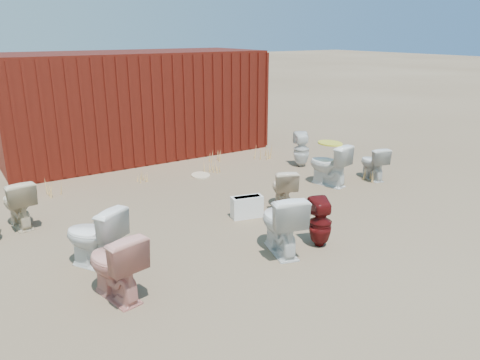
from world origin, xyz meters
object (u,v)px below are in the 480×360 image
toilet_back_beige_right (283,188)px  toilet_back_e (301,149)px  toilet_front_e (373,163)px  toilet_front_pink (115,265)px  toilet_back_beige_left (18,203)px  toilet_back_yellowlid (329,165)px  toilet_front_c (281,223)px  loose_tank (247,207)px  toilet_front_a (94,237)px  shipping_container (134,104)px  toilet_front_maroon (320,223)px

toilet_back_beige_right → toilet_back_e: (1.90, 1.78, 0.04)m
toilet_front_e → toilet_front_pink: bearing=28.9°
toilet_back_beige_left → toilet_back_yellowlid: toilet_back_yellowlid is taller
toilet_front_c → toilet_back_beige_left: 3.99m
loose_tank → toilet_front_a: bearing=-159.6°
toilet_back_yellowlid → loose_tank: size_ratio=1.63×
toilet_back_beige_left → toilet_back_beige_right: size_ratio=1.09×
toilet_back_yellowlid → shipping_container: bearing=-76.5°
toilet_front_maroon → toilet_back_e: 4.01m
toilet_front_e → loose_tank: size_ratio=1.34×
toilet_front_a → toilet_back_e: bearing=171.1°
toilet_front_pink → loose_tank: (2.54, 1.17, -0.23)m
toilet_front_a → toilet_back_yellowlid: size_ratio=1.00×
toilet_back_beige_right → toilet_front_a: bearing=30.8°
toilet_front_pink → toilet_front_e: 5.97m
toilet_front_maroon → toilet_back_yellowlid: bearing=-117.2°
toilet_back_beige_left → toilet_front_a: bearing=101.1°
toilet_front_pink → toilet_back_yellowlid: toilet_back_yellowlid is taller
shipping_container → toilet_front_maroon: size_ratio=8.72×
toilet_back_beige_left → loose_tank: (3.10, -1.59, -0.20)m
toilet_front_pink → toilet_front_c: size_ratio=0.95×
toilet_front_a → toilet_front_maroon: bearing=127.3°
toilet_front_c → toilet_back_yellowlid: (2.54, 1.79, -0.02)m
toilet_front_a → toilet_back_yellowlid: toilet_front_a is taller
loose_tank → toilet_back_yellowlid: bearing=26.0°
toilet_front_e → loose_tank: toilet_front_e is taller
shipping_container → toilet_back_yellowlid: size_ratio=7.36×
toilet_front_a → toilet_back_beige_left: size_ratio=1.09×
toilet_front_e → toilet_back_beige_left: 6.47m
shipping_container → loose_tank: (-0.04, -4.86, -1.02)m
toilet_back_beige_right → toilet_back_beige_left: bearing=2.5°
shipping_container → toilet_front_e: bearing=-54.8°
toilet_front_e → toilet_back_e: (-0.59, 1.50, 0.04)m
toilet_front_e → loose_tank: 3.26m
shipping_container → toilet_back_beige_left: (-3.13, -3.27, -0.83)m
toilet_front_c → toilet_front_maroon: 0.59m
shipping_container → toilet_front_a: size_ratio=7.33×
toilet_front_e → toilet_front_c: bearing=38.5°
toilet_front_e → toilet_back_e: size_ratio=0.88×
toilet_front_a → toilet_front_maroon: toilet_front_a is taller
shipping_container → toilet_front_e: size_ratio=8.98×
toilet_front_e → toilet_back_beige_left: size_ratio=0.89×
toilet_front_pink → loose_tank: bearing=-167.2°
toilet_back_yellowlid → toilet_front_a: bearing=-3.2°
toilet_back_yellowlid → loose_tank: bearing=-0.3°
loose_tank → toilet_back_e: bearing=47.3°
toilet_front_a → toilet_front_e: size_ratio=1.23×
toilet_front_a → toilet_front_pink: toilet_front_a is taller
toilet_front_c → toilet_front_maroon: toilet_front_c is taller
toilet_back_e → shipping_container: bearing=-22.6°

